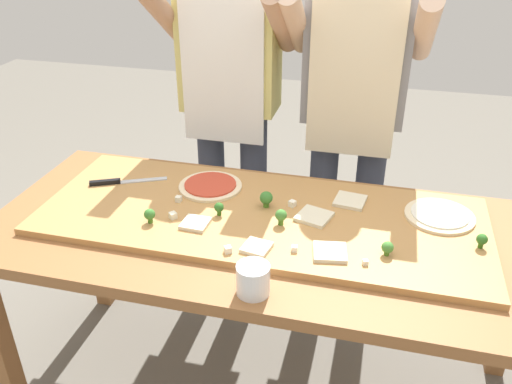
{
  "coord_description": "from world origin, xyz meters",
  "views": [
    {
      "loc": [
        0.31,
        -1.42,
        1.7
      ],
      "look_at": [
        -0.05,
        0.03,
        0.87
      ],
      "focal_mm": 37.61,
      "sensor_mm": 36.0,
      "label": 1
    }
  ],
  "objects_px": {
    "pizza_slice_far_right": "(314,216)",
    "cheese_crumble_f": "(292,204)",
    "broccoli_floret_front_mid": "(281,216)",
    "cook_right": "(354,96)",
    "broccoli_floret_front_right": "(266,198)",
    "pizza_slice_near_right": "(195,223)",
    "pizza_whole_tomato_red": "(210,186)",
    "prep_table": "(270,252)",
    "cheese_crumble_e": "(173,215)",
    "chefs_knife": "(118,182)",
    "broccoli_floret_center_right": "(150,215)",
    "flour_cup": "(253,281)",
    "cook_left": "(230,86)",
    "pizza_slice_center": "(350,201)",
    "broccoli_floret_front_left": "(387,248)",
    "pizza_slice_far_left": "(257,247)",
    "cheese_crumble_d": "(228,250)",
    "pizza_slice_near_left": "(330,252)",
    "cheese_crumble_a": "(365,262)",
    "broccoli_floret_back_mid": "(482,240)",
    "cheese_crumble_b": "(179,199)",
    "cheese_crumble_c": "(295,249)",
    "broccoli_floret_back_right": "(219,208)",
    "pizza_whole_white_garlic": "(440,215)"
  },
  "relations": [
    {
      "from": "pizza_slice_center",
      "to": "broccoli_floret_back_mid",
      "type": "bearing_deg",
      "value": -23.5
    },
    {
      "from": "cook_left",
      "to": "pizza_slice_near_right",
      "type": "bearing_deg",
      "value": -82.25
    },
    {
      "from": "pizza_slice_near_right",
      "to": "pizza_whole_tomato_red",
      "type": "bearing_deg",
      "value": 97.59
    },
    {
      "from": "broccoli_floret_back_right",
      "to": "cook_right",
      "type": "bearing_deg",
      "value": 61.21
    },
    {
      "from": "pizza_slice_center",
      "to": "cheese_crumble_e",
      "type": "xyz_separation_m",
      "value": [
        -0.55,
        -0.25,
        0.0
      ]
    },
    {
      "from": "pizza_slice_far_right",
      "to": "prep_table",
      "type": "bearing_deg",
      "value": -153.77
    },
    {
      "from": "broccoli_floret_front_mid",
      "to": "cook_right",
      "type": "bearing_deg",
      "value": 77.08
    },
    {
      "from": "prep_table",
      "to": "cheese_crumble_f",
      "type": "xyz_separation_m",
      "value": [
        0.05,
        0.12,
        0.13
      ]
    },
    {
      "from": "pizza_slice_near_left",
      "to": "cheese_crumble_a",
      "type": "relative_size",
      "value": 6.49
    },
    {
      "from": "cheese_crumble_c",
      "to": "broccoli_floret_back_mid",
      "type": "bearing_deg",
      "value": 16.11
    },
    {
      "from": "broccoli_floret_front_right",
      "to": "broccoli_floret_back_mid",
      "type": "xyz_separation_m",
      "value": [
        0.68,
        -0.08,
        -0.01
      ]
    },
    {
      "from": "pizza_slice_near_right",
      "to": "broccoli_floret_back_right",
      "type": "relative_size",
      "value": 1.83
    },
    {
      "from": "pizza_whole_white_garlic",
      "to": "pizza_whole_tomato_red",
      "type": "bearing_deg",
      "value": 179.29
    },
    {
      "from": "pizza_whole_tomato_red",
      "to": "cheese_crumble_c",
      "type": "xyz_separation_m",
      "value": [
        0.37,
        -0.31,
        0.0
      ]
    },
    {
      "from": "cheese_crumble_d",
      "to": "cook_left",
      "type": "relative_size",
      "value": 0.01
    },
    {
      "from": "pizza_whole_tomato_red",
      "to": "pizza_slice_far_left",
      "type": "height_order",
      "value": "pizza_whole_tomato_red"
    },
    {
      "from": "pizza_slice_near_left",
      "to": "flour_cup",
      "type": "relative_size",
      "value": 1.05
    },
    {
      "from": "cheese_crumble_c",
      "to": "cheese_crumble_f",
      "type": "relative_size",
      "value": 0.83
    },
    {
      "from": "pizza_slice_far_right",
      "to": "cheese_crumble_f",
      "type": "xyz_separation_m",
      "value": [
        -0.08,
        0.06,
        0.0
      ]
    },
    {
      "from": "pizza_slice_near_right",
      "to": "broccoli_floret_back_mid",
      "type": "relative_size",
      "value": 1.81
    },
    {
      "from": "cheese_crumble_a",
      "to": "cook_right",
      "type": "xyz_separation_m",
      "value": [
        -0.12,
        0.81,
        0.21
      ]
    },
    {
      "from": "cheese_crumble_d",
      "to": "cheese_crumble_e",
      "type": "distance_m",
      "value": 0.27
    },
    {
      "from": "cheese_crumble_f",
      "to": "cheese_crumble_d",
      "type": "bearing_deg",
      "value": -113.22
    },
    {
      "from": "cheese_crumble_e",
      "to": "cook_right",
      "type": "xyz_separation_m",
      "value": [
        0.5,
        0.72,
        0.21
      ]
    },
    {
      "from": "chefs_knife",
      "to": "broccoli_floret_back_mid",
      "type": "distance_m",
      "value": 1.25
    },
    {
      "from": "pizza_slice_center",
      "to": "cheese_crumble_d",
      "type": "bearing_deg",
      "value": -129.75
    },
    {
      "from": "chefs_knife",
      "to": "broccoli_floret_back_mid",
      "type": "height_order",
      "value": "broccoli_floret_back_mid"
    },
    {
      "from": "pizza_slice_far_right",
      "to": "cheese_crumble_f",
      "type": "bearing_deg",
      "value": 145.78
    },
    {
      "from": "cheese_crumble_b",
      "to": "flour_cup",
      "type": "xyz_separation_m",
      "value": [
        0.36,
        -0.38,
        0.01
      ]
    },
    {
      "from": "broccoli_floret_center_right",
      "to": "chefs_knife",
      "type": "bearing_deg",
      "value": 135.89
    },
    {
      "from": "chefs_knife",
      "to": "broccoli_floret_center_right",
      "type": "relative_size",
      "value": 5.29
    },
    {
      "from": "pizza_slice_far_right",
      "to": "broccoli_floret_front_right",
      "type": "relative_size",
      "value": 1.81
    },
    {
      "from": "pizza_slice_near_right",
      "to": "cheese_crumble_a",
      "type": "xyz_separation_m",
      "value": [
        0.54,
        -0.08,
        0.0
      ]
    },
    {
      "from": "broccoli_floret_front_mid",
      "to": "cheese_crumble_d",
      "type": "bearing_deg",
      "value": -122.59
    },
    {
      "from": "broccoli_floret_center_right",
      "to": "cheese_crumble_d",
      "type": "xyz_separation_m",
      "value": [
        0.29,
        -0.1,
        -0.02
      ]
    },
    {
      "from": "pizza_slice_far_left",
      "to": "pizza_slice_near_right",
      "type": "bearing_deg",
      "value": 159.92
    },
    {
      "from": "chefs_knife",
      "to": "flour_cup",
      "type": "relative_size",
      "value": 2.82
    },
    {
      "from": "pizza_slice_far_left",
      "to": "cheese_crumble_d",
      "type": "xyz_separation_m",
      "value": [
        -0.08,
        -0.04,
        0.0
      ]
    },
    {
      "from": "cheese_crumble_d",
      "to": "cheese_crumble_e",
      "type": "bearing_deg",
      "value": 148.81
    },
    {
      "from": "pizza_slice_far_left",
      "to": "pizza_slice_near_left",
      "type": "relative_size",
      "value": 0.82
    },
    {
      "from": "chefs_knife",
      "to": "pizza_slice_near_right",
      "type": "distance_m",
      "value": 0.42
    },
    {
      "from": "cook_right",
      "to": "broccoli_floret_back_mid",
      "type": "bearing_deg",
      "value": -54.92
    },
    {
      "from": "broccoli_floret_front_right",
      "to": "cook_right",
      "type": "relative_size",
      "value": 0.03
    },
    {
      "from": "prep_table",
      "to": "cheese_crumble_e",
      "type": "relative_size",
      "value": 86.16
    },
    {
      "from": "pizza_slice_center",
      "to": "broccoli_floret_front_left",
      "type": "xyz_separation_m",
      "value": [
        0.13,
        -0.28,
        0.02
      ]
    },
    {
      "from": "broccoli_floret_front_right",
      "to": "cheese_crumble_b",
      "type": "xyz_separation_m",
      "value": [
        -0.3,
        -0.04,
        -0.02
      ]
    },
    {
      "from": "pizza_slice_near_right",
      "to": "cook_left",
      "type": "relative_size",
      "value": 0.05
    },
    {
      "from": "pizza_whole_white_garlic",
      "to": "pizza_slice_far_right",
      "type": "xyz_separation_m",
      "value": [
        -0.4,
        -0.11,
        -0.0
      ]
    },
    {
      "from": "pizza_slice_far_left",
      "to": "pizza_slice_near_right",
      "type": "height_order",
      "value": "same"
    },
    {
      "from": "pizza_slice_far_right",
      "to": "cheese_crumble_f",
      "type": "distance_m",
      "value": 0.1
    }
  ]
}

